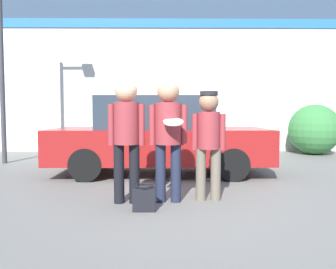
% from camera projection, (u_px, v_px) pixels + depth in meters
% --- Properties ---
extents(ground_plane, '(56.00, 56.00, 0.00)m').
position_uv_depth(ground_plane, '(186.00, 203.00, 4.73)').
color(ground_plane, '#66635E').
extents(storefront_building, '(24.00, 0.22, 4.44)m').
position_uv_depth(storefront_building, '(174.00, 85.00, 11.13)').
color(storefront_building, silver).
rests_on(storefront_building, ground).
extents(person_left, '(0.52, 0.35, 1.77)m').
position_uv_depth(person_left, '(126.00, 129.00, 4.66)').
color(person_left, black).
rests_on(person_left, ground).
extents(person_middle_with_frisbee, '(0.55, 0.59, 1.76)m').
position_uv_depth(person_middle_with_frisbee, '(168.00, 129.00, 4.71)').
color(person_middle_with_frisbee, '#1E2338').
rests_on(person_middle_with_frisbee, ground).
extents(person_right, '(0.50, 0.33, 1.61)m').
position_uv_depth(person_right, '(209.00, 136.00, 4.82)').
color(person_right, '#665B4C').
rests_on(person_right, ground).
extents(parked_car_near, '(4.51, 1.87, 1.64)m').
position_uv_depth(parked_car_near, '(159.00, 136.00, 7.01)').
color(parked_car_near, maroon).
rests_on(parked_car_near, ground).
extents(street_lamp, '(1.14, 0.35, 5.26)m').
position_uv_depth(street_lamp, '(9.00, 36.00, 8.29)').
color(street_lamp, '#38383D').
rests_on(street_lamp, ground).
extents(shrub, '(1.57, 1.57, 1.57)m').
position_uv_depth(shrub, '(314.00, 129.00, 10.30)').
color(shrub, '#387A3D').
rests_on(shrub, ground).
extents(handbag, '(0.30, 0.23, 0.35)m').
position_uv_depth(handbag, '(144.00, 198.00, 4.32)').
color(handbag, black).
rests_on(handbag, ground).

